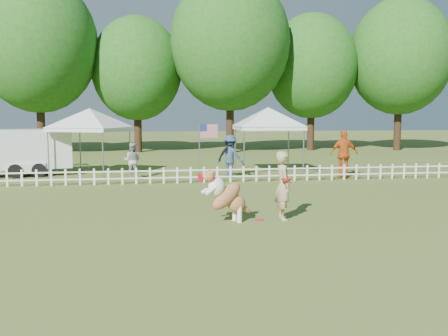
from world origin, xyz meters
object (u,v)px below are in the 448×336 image
frisbee_on_turf (259,220)px  canopy_tent_left (91,142)px  dog (227,196)px  cargo_trailer (25,152)px  canopy_tent_right (268,141)px  handler (283,186)px  spectator_a (132,161)px  spectator_b (230,156)px  spectator_c (344,154)px  flag_pole (199,153)px

frisbee_on_turf → canopy_tent_left: bearing=117.2°
dog → cargo_trailer: 12.42m
dog → frisbee_on_turf: size_ratio=6.24×
frisbee_on_turf → canopy_tent_right: canopy_tent_right is taller
cargo_trailer → handler: bearing=-66.0°
spectator_a → spectator_b: 3.91m
frisbee_on_turf → spectator_b: 8.25m
handler → frisbee_on_turf: 1.02m
canopy_tent_right → spectator_c: size_ratio=1.45×
handler → dog: size_ratio=1.31×
spectator_c → canopy_tent_left: bearing=-7.0°
handler → spectator_b: size_ratio=0.98×
dog → spectator_b: 8.46m
spectator_b → dog: bearing=110.7°
canopy_tent_left → spectator_b: 5.95m
dog → spectator_a: size_ratio=0.90×
frisbee_on_turf → spectator_c: bearing=55.3°
cargo_trailer → spectator_c: bearing=-27.4°
frisbee_on_turf → canopy_tent_right: (2.44, 9.36, 1.38)m
dog → canopy_tent_left: canopy_tent_left is taller
handler → canopy_tent_right: (1.86, 9.39, 0.55)m
canopy_tent_right → spectator_a: 5.88m
dog → spectator_a: bearing=86.1°
handler → canopy_tent_right: size_ratio=0.60×
canopy_tent_right → flag_pole: 4.02m
flag_pole → spectator_a: flag_pole is taller
frisbee_on_turf → cargo_trailer: size_ratio=0.05×
spectator_a → spectator_c: (8.43, -0.97, 0.24)m
canopy_tent_left → spectator_a: canopy_tent_left is taller
dog → frisbee_on_turf: (0.81, 0.16, -0.63)m
spectator_c → spectator_b: bearing=-3.2°
canopy_tent_left → cargo_trailer: 2.73m
dog → flag_pole: size_ratio=0.58×
spectator_b → frisbee_on_turf: bearing=116.2°
dog → canopy_tent_right: canopy_tent_right is taller
canopy_tent_right → dog: bearing=-107.5°
handler → flag_pole: (-1.35, 6.99, 0.27)m
frisbee_on_turf → canopy_tent_right: bearing=75.4°
spectator_a → dog: bearing=117.6°
canopy_tent_left → flag_pole: 5.22m
frisbee_on_turf → dog: bearing=-168.9°
spectator_c → cargo_trailer: bearing=-5.2°
canopy_tent_right → canopy_tent_left: bearing=177.4°
canopy_tent_left → canopy_tent_right: 7.54m
handler → flag_pole: flag_pole is taller
frisbee_on_turf → flag_pole: 7.09m
flag_pole → canopy_tent_left: bearing=123.5°
cargo_trailer → spectator_b: size_ratio=2.60×
spectator_b → spectator_c: (4.52, -0.79, 0.10)m
dog → canopy_tent_left: 10.94m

